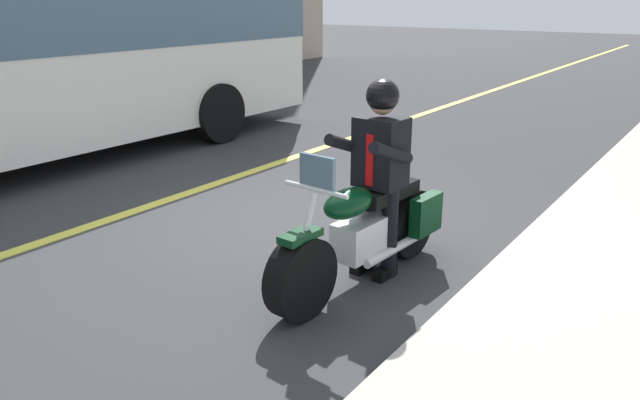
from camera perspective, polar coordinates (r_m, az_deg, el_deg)
The scene contains 4 objects.
ground_plane at distance 6.47m, azimuth -1.40°, elevation -2.98°, with size 80.00×80.00×0.00m, color #333335.
lane_center_stripe at distance 7.77m, azimuth -13.30°, elevation 0.29°, with size 60.00×0.16×0.01m, color #E5DB4C.
motorcycle_main at distance 5.25m, azimuth 4.28°, elevation -3.00°, with size 2.22×0.68×1.26m.
rider_main at distance 5.22m, azimuth 5.61°, elevation 3.58°, with size 0.65×0.58×1.74m.
Camera 1 is at (4.81, 3.62, 2.39)m, focal length 34.10 mm.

